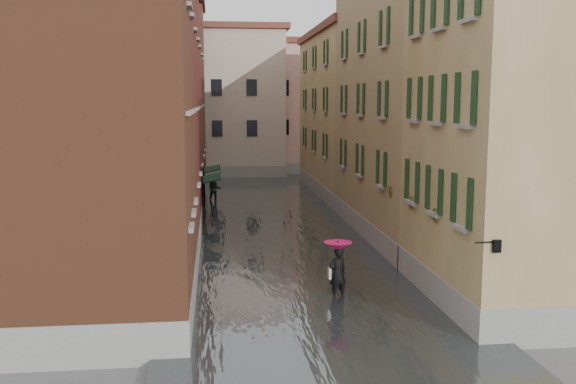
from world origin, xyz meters
TOP-DOWN VIEW (x-y plane):
  - ground at (0.00, 0.00)m, footprint 120.00×120.00m
  - floodwater at (0.00, 13.00)m, footprint 10.00×60.00m
  - building_left_near at (-7.00, -2.00)m, footprint 6.00×8.00m
  - building_left_mid at (-7.00, 9.00)m, footprint 6.00×14.00m
  - building_left_far at (-7.00, 24.00)m, footprint 6.00×16.00m
  - building_right_near at (7.00, -2.00)m, footprint 6.00×8.00m
  - building_right_mid at (7.00, 9.00)m, footprint 6.00×14.00m
  - building_right_far at (7.00, 24.00)m, footprint 6.00×16.00m
  - building_end_cream at (-3.00, 38.00)m, footprint 12.00×9.00m
  - building_end_pink at (6.00, 40.00)m, footprint 10.00×9.00m
  - awning_near at (-3.48, 14.12)m, footprint 1.09×3.32m
  - awning_far at (-3.49, 19.00)m, footprint 1.09×2.90m
  - wall_lantern at (4.33, -6.00)m, footprint 0.71×0.22m
  - window_planters at (4.12, 0.51)m, footprint 0.59×6.33m
  - pedestrian_main at (0.95, -0.96)m, footprint 1.04×1.04m
  - pedestrian_far at (-3.32, 20.95)m, footprint 0.96×0.77m

SIDE VIEW (x-z plane):
  - ground at x=0.00m, z-range 0.00..0.00m
  - floodwater at x=0.00m, z-range 0.00..0.20m
  - pedestrian_far at x=-3.32m, z-range 0.00..1.88m
  - pedestrian_main at x=0.95m, z-range 0.24..2.30m
  - awning_far at x=-3.49m, z-range 1.06..3.86m
  - awning_near at x=-3.48m, z-range 1.07..3.87m
  - wall_lantern at x=4.33m, z-range 2.83..3.18m
  - window_planters at x=4.12m, z-range 3.09..3.93m
  - building_right_near at x=7.00m, z-range 0.00..11.50m
  - building_right_far at x=7.00m, z-range 0.00..11.50m
  - building_end_pink at x=6.00m, z-range 0.00..12.00m
  - building_left_mid at x=-7.00m, z-range 0.00..12.50m
  - building_left_near at x=-7.00m, z-range 0.00..13.00m
  - building_right_mid at x=7.00m, z-range 0.00..13.00m
  - building_end_cream at x=-3.00m, z-range 0.00..13.00m
  - building_left_far at x=-7.00m, z-range 0.00..14.00m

